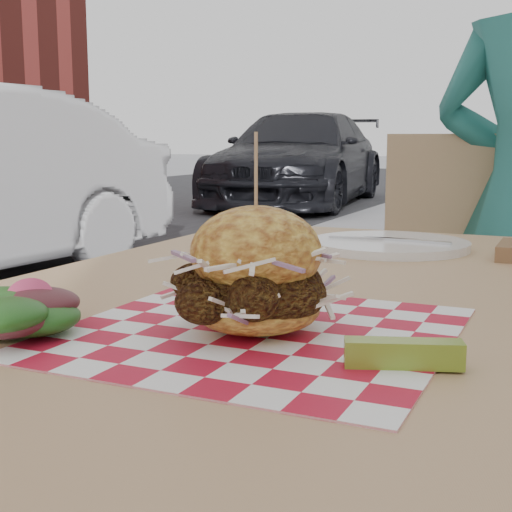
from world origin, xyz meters
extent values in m
imported|color=black|center=(-3.60, 8.77, 0.67)|extent=(2.36, 4.79, 1.34)
cube|color=tan|center=(-0.14, -0.19, 0.73)|extent=(0.80, 1.20, 0.04)
cylinder|color=#333338|center=(-0.48, 0.35, 0.35)|extent=(0.05, 0.05, 0.71)
cube|color=tan|center=(-0.14, 0.80, 0.45)|extent=(0.47, 0.47, 0.04)
cube|color=tan|center=(-0.16, 1.00, 0.70)|extent=(0.42, 0.10, 0.50)
cylinder|color=#333338|center=(-0.29, 0.59, 0.21)|extent=(0.03, 0.03, 0.43)
cylinder|color=#333338|center=(-0.34, 0.95, 0.21)|extent=(0.03, 0.03, 0.43)
cylinder|color=#333338|center=(0.02, 1.00, 0.21)|extent=(0.03, 0.03, 0.43)
cube|color=red|center=(-0.12, -0.42, 0.75)|extent=(0.36, 0.36, 0.00)
ellipsoid|color=gold|center=(-0.12, -0.42, 0.77)|extent=(0.12, 0.12, 0.04)
ellipsoid|color=brown|center=(-0.12, -0.42, 0.79)|extent=(0.14, 0.12, 0.07)
ellipsoid|color=gold|center=(-0.12, -0.42, 0.83)|extent=(0.13, 0.13, 0.09)
cylinder|color=tan|center=(-0.12, -0.42, 0.89)|extent=(0.00, 0.00, 0.09)
cube|color=olive|center=(0.03, -0.47, 0.76)|extent=(0.10, 0.05, 0.02)
ellipsoid|color=#3F1419|center=(-0.30, -0.53, 0.76)|extent=(0.08, 0.08, 0.03)
ellipsoid|color=#164D16|center=(-0.31, -0.50, 0.76)|extent=(0.08, 0.08, 0.03)
ellipsoid|color=#164D16|center=(-0.34, -0.50, 0.76)|extent=(0.08, 0.08, 0.03)
ellipsoid|color=#3F1419|center=(-0.31, -0.55, 0.76)|extent=(0.08, 0.08, 0.03)
cylinder|color=#CB3863|center=(-0.32, -0.51, 0.79)|extent=(0.05, 0.05, 0.04)
cylinder|color=white|center=(-0.14, 0.17, 0.76)|extent=(0.27, 0.27, 0.01)
cube|color=silver|center=(-0.17, 0.17, 0.77)|extent=(0.15, 0.03, 0.00)
cube|color=silver|center=(-0.11, 0.17, 0.77)|extent=(0.15, 0.03, 0.00)
camera|label=1|loc=(0.15, -1.02, 0.93)|focal=50.00mm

